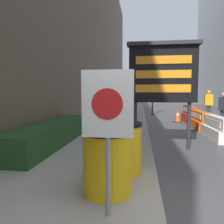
% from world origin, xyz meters
% --- Properties ---
extents(sidewalk_left, '(3.46, 56.00, 0.14)m').
position_xyz_m(sidewalk_left, '(-1.73, 0.00, 0.07)').
color(sidewalk_left, gray).
rests_on(sidewalk_left, ground_plane).
extents(hedge_strip, '(0.90, 4.88, 0.62)m').
position_xyz_m(hedge_strip, '(-2.86, 3.77, 0.45)').
color(hedge_strip, '#1E421E').
rests_on(hedge_strip, sidewalk_left).
extents(barrel_drum_foreground, '(0.74, 0.74, 0.94)m').
position_xyz_m(barrel_drum_foreground, '(-0.79, 0.66, 0.61)').
color(barrel_drum_foreground, yellow).
rests_on(barrel_drum_foreground, sidewalk_left).
extents(barrel_drum_middle, '(0.74, 0.74, 0.94)m').
position_xyz_m(barrel_drum_middle, '(-0.65, 1.52, 0.61)').
color(barrel_drum_middle, yellow).
rests_on(barrel_drum_middle, sidewalk_left).
extents(warning_sign, '(0.60, 0.08, 1.74)m').
position_xyz_m(warning_sign, '(-0.69, 0.04, 1.35)').
color(warning_sign, gray).
rests_on(warning_sign, sidewalk_left).
extents(message_board, '(2.02, 0.36, 3.04)m').
position_xyz_m(message_board, '(0.30, 3.95, 2.17)').
color(message_board, '#28282B').
rests_on(message_board, ground_plane).
extents(jersey_barrier_white, '(0.59, 2.08, 0.80)m').
position_xyz_m(jersey_barrier_white, '(2.41, 5.71, 0.35)').
color(jersey_barrier_white, silver).
rests_on(jersey_barrier_white, ground_plane).
extents(jersey_barrier_orange_far, '(0.64, 2.13, 0.81)m').
position_xyz_m(jersey_barrier_orange_far, '(2.41, 8.01, 0.36)').
color(jersey_barrier_orange_far, orange).
rests_on(jersey_barrier_orange_far, ground_plane).
extents(jersey_barrier_red_striped, '(0.50, 2.12, 0.94)m').
position_xyz_m(jersey_barrier_red_striped, '(2.41, 10.32, 0.42)').
color(jersey_barrier_red_striped, red).
rests_on(jersey_barrier_red_striped, ground_plane).
extents(traffic_cone_near, '(0.43, 0.43, 0.76)m').
position_xyz_m(traffic_cone_near, '(1.78, 10.28, 0.37)').
color(traffic_cone_near, black).
rests_on(traffic_cone_near, ground_plane).
extents(traffic_light_near_curb, '(0.28, 0.44, 4.15)m').
position_xyz_m(traffic_light_near_curb, '(0.57, 14.31, 3.00)').
color(traffic_light_near_curb, '#2D2D30').
rests_on(traffic_light_near_curb, ground_plane).
extents(pedestrian_worker, '(0.50, 0.32, 1.83)m').
position_xyz_m(pedestrian_worker, '(3.91, 11.92, 1.08)').
color(pedestrian_worker, '#333338').
rests_on(pedestrian_worker, ground_plane).
extents(pedestrian_passerby, '(0.50, 0.48, 1.67)m').
position_xyz_m(pedestrian_passerby, '(3.65, 8.69, 0.99)').
color(pedestrian_passerby, '#333338').
rests_on(pedestrian_passerby, ground_plane).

